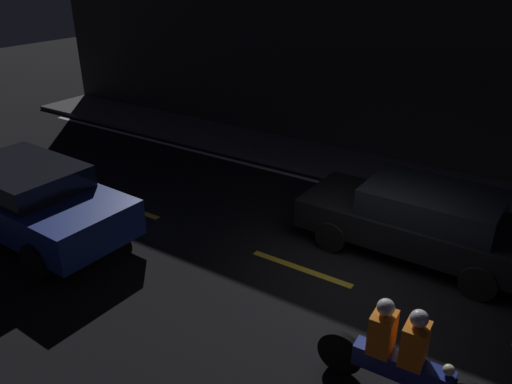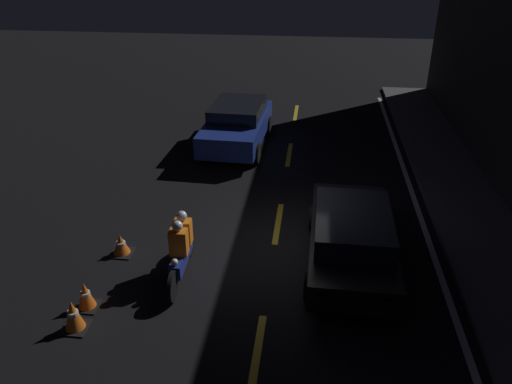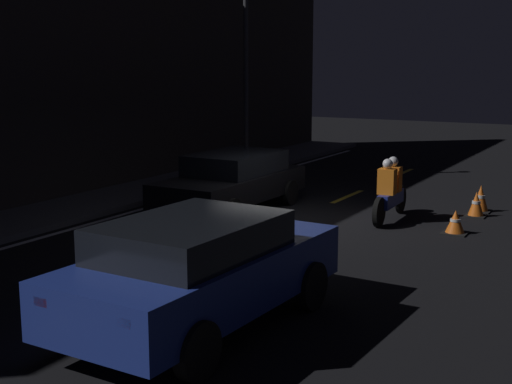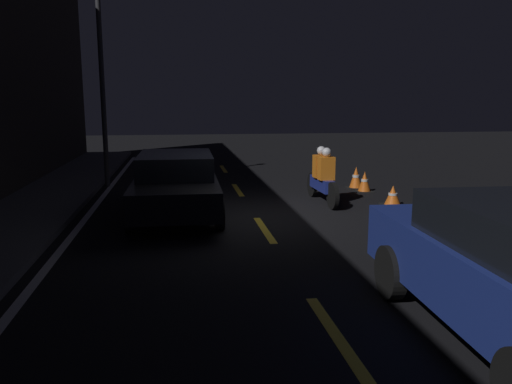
% 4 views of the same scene
% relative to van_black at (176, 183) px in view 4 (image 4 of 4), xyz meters
% --- Properties ---
extents(ground_plane, '(56.00, 56.00, 0.00)m').
position_rel_van_black_xyz_m(ground_plane, '(-0.56, -1.69, -0.72)').
color(ground_plane, black).
extents(raised_curb, '(28.00, 2.02, 0.13)m').
position_rel_van_black_xyz_m(raised_curb, '(-0.56, 3.19, -0.65)').
color(raised_curb, '#4C4C4F').
rests_on(raised_curb, ground).
extents(lane_dash_b, '(2.00, 0.14, 0.01)m').
position_rel_van_black_xyz_m(lane_dash_b, '(-6.06, -1.69, -0.71)').
color(lane_dash_b, gold).
rests_on(lane_dash_b, ground).
extents(lane_dash_c, '(2.00, 0.14, 0.01)m').
position_rel_van_black_xyz_m(lane_dash_c, '(-1.56, -1.69, -0.71)').
color(lane_dash_c, gold).
rests_on(lane_dash_c, ground).
extents(lane_dash_d, '(2.00, 0.14, 0.01)m').
position_rel_van_black_xyz_m(lane_dash_d, '(2.94, -1.69, -0.71)').
color(lane_dash_d, gold).
rests_on(lane_dash_d, ground).
extents(lane_dash_e, '(2.00, 0.14, 0.01)m').
position_rel_van_black_xyz_m(lane_dash_e, '(7.44, -1.69, -0.71)').
color(lane_dash_e, gold).
rests_on(lane_dash_e, ground).
extents(lane_solid_kerb, '(25.20, 0.14, 0.01)m').
position_rel_van_black_xyz_m(lane_solid_kerb, '(-0.56, 1.93, -0.71)').
color(lane_solid_kerb, silver).
rests_on(lane_solid_kerb, ground).
extents(van_black, '(4.29, 1.92, 1.34)m').
position_rel_van_black_xyz_m(van_black, '(0.00, 0.00, 0.00)').
color(van_black, black).
rests_on(van_black, ground).
extents(motorcycle, '(2.26, 0.38, 1.39)m').
position_rel_van_black_xyz_m(motorcycle, '(0.79, -3.54, -0.07)').
color(motorcycle, black).
rests_on(motorcycle, ground).
extents(traffic_cone_near, '(0.50, 0.50, 0.49)m').
position_rel_van_black_xyz_m(traffic_cone_near, '(0.22, -5.11, -0.48)').
color(traffic_cone_near, black).
rests_on(traffic_cone_near, ground).
extents(traffic_cone_mid, '(0.45, 0.45, 0.57)m').
position_rel_van_black_xyz_m(traffic_cone_mid, '(2.09, -5.12, -0.44)').
color(traffic_cone_mid, black).
rests_on(traffic_cone_mid, ground).
extents(traffic_cone_far, '(0.47, 0.47, 0.62)m').
position_rel_van_black_xyz_m(traffic_cone_far, '(2.68, -5.08, -0.41)').
color(traffic_cone_far, black).
rests_on(traffic_cone_far, ground).
extents(street_lamp, '(0.28, 0.28, 5.76)m').
position_rel_van_black_xyz_m(street_lamp, '(4.14, 2.03, 2.52)').
color(street_lamp, '#333338').
rests_on(street_lamp, ground).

